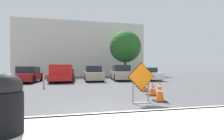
% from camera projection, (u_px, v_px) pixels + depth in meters
% --- Properties ---
extents(ground_plane, '(96.00, 96.00, 0.00)m').
position_uv_depth(ground_plane, '(91.00, 82.00, 13.69)').
color(ground_plane, '#4C4C4F').
extents(curb_lip, '(31.00, 0.20, 0.14)m').
position_uv_depth(curb_lip, '(112.00, 115.00, 3.88)').
color(curb_lip, beige).
rests_on(curb_lip, ground_plane).
extents(road_closed_sign, '(1.06, 0.20, 1.51)m').
position_uv_depth(road_closed_sign, '(141.00, 80.00, 5.50)').
color(road_closed_sign, black).
rests_on(road_closed_sign, ground_plane).
extents(traffic_cone_nearest, '(0.45, 0.45, 0.83)m').
position_uv_depth(traffic_cone_nearest, '(160.00, 91.00, 5.84)').
color(traffic_cone_nearest, black).
rests_on(traffic_cone_nearest, ground_plane).
extents(traffic_cone_second, '(0.52, 0.52, 0.67)m').
position_uv_depth(traffic_cone_second, '(153.00, 88.00, 7.16)').
color(traffic_cone_second, black).
rests_on(traffic_cone_second, ground_plane).
extents(traffic_cone_third, '(0.40, 0.40, 0.59)m').
position_uv_depth(traffic_cone_third, '(145.00, 86.00, 8.31)').
color(traffic_cone_third, black).
rests_on(traffic_cone_third, ground_plane).
extents(traffic_cone_fourth, '(0.52, 0.52, 0.82)m').
position_uv_depth(traffic_cone_fourth, '(143.00, 83.00, 9.34)').
color(traffic_cone_fourth, black).
rests_on(traffic_cone_fourth, ground_plane).
extents(traffic_cone_fifth, '(0.44, 0.44, 0.60)m').
position_uv_depth(traffic_cone_fifth, '(139.00, 83.00, 10.45)').
color(traffic_cone_fifth, black).
rests_on(traffic_cone_fifth, ground_plane).
extents(parked_car_nearest, '(1.82, 4.12, 1.44)m').
position_uv_depth(parked_car_nearest, '(28.00, 75.00, 13.77)').
color(parked_car_nearest, maroon).
rests_on(parked_car_nearest, ground_plane).
extents(pickup_truck, '(2.11, 5.40, 1.61)m').
position_uv_depth(pickup_truck, '(63.00, 74.00, 14.54)').
color(pickup_truck, red).
rests_on(pickup_truck, ground_plane).
extents(parked_car_second, '(1.87, 4.63, 1.53)m').
position_uv_depth(parked_car_second, '(93.00, 74.00, 15.58)').
color(parked_car_second, '#A39984').
rests_on(parked_car_second, ground_plane).
extents(parked_car_third, '(2.11, 4.34, 1.63)m').
position_uv_depth(parked_car_third, '(121.00, 73.00, 16.11)').
color(parked_car_third, '#A39984').
rests_on(parked_car_third, ground_plane).
extents(parked_car_fourth, '(1.99, 4.71, 1.36)m').
position_uv_depth(parked_car_fourth, '(147.00, 74.00, 16.63)').
color(parked_car_fourth, white).
rests_on(parked_car_fourth, ground_plane).
extents(trash_bin, '(0.51, 0.51, 1.07)m').
position_uv_depth(trash_bin, '(7.00, 104.00, 2.59)').
color(trash_bin, black).
rests_on(trash_bin, sidewalk_strip).
extents(bollard_nearest, '(0.12, 0.12, 0.93)m').
position_uv_depth(bollard_nearest, '(44.00, 81.00, 9.67)').
color(bollard_nearest, gray).
rests_on(bollard_nearest, ground_plane).
extents(bollard_second, '(0.12, 0.12, 1.01)m').
position_uv_depth(bollard_second, '(10.00, 80.00, 9.29)').
color(bollard_second, gray).
rests_on(bollard_second, ground_plane).
extents(building_facade_backdrop, '(21.12, 5.00, 8.99)m').
position_uv_depth(building_facade_backdrop, '(82.00, 50.00, 26.72)').
color(building_facade_backdrop, beige).
rests_on(building_facade_backdrop, ground_plane).
extents(street_tree_behind_lot, '(4.20, 4.20, 6.29)m').
position_uv_depth(street_tree_behind_lot, '(125.00, 47.00, 20.00)').
color(street_tree_behind_lot, '#513823').
rests_on(street_tree_behind_lot, ground_plane).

